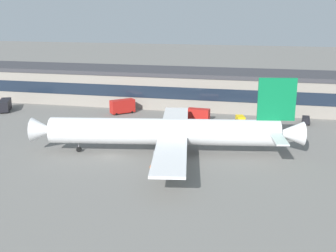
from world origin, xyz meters
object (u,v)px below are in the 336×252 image
Objects in this scene: catering_truck at (123,106)px; fuel_truck at (5,105)px; traffic_cone_0 at (151,166)px; baggage_tug at (240,119)px; follow_me_car at (306,120)px; airliner at (168,132)px; stair_truck at (198,114)px.

fuel_truck is at bearing -172.49° from catering_truck.
traffic_cone_0 is (20.05, -42.02, -1.99)m from catering_truck.
baggage_tug is 0.57× the size of catering_truck.
follow_me_car reaches higher than traffic_cone_0.
catering_truck is 11.58× the size of traffic_cone_0.
baggage_tug is 6.64× the size of traffic_cone_0.
baggage_tug is at bearing 69.50° from traffic_cone_0.
airliner reaches higher than traffic_cone_0.
catering_truck is at bearing 175.24° from baggage_tug.
baggage_tug is (11.45, 1.27, -0.89)m from stair_truck.
catering_truck is at bearing 115.51° from traffic_cone_0.
stair_truck reaches higher than follow_me_car.
catering_truck is (-21.36, 32.73, -2.51)m from airliner.
airliner is 10.40m from traffic_cone_0.
baggage_tug is (70.83, 1.88, -0.80)m from fuel_truck.
follow_me_car is at bearing 8.24° from baggage_tug.
stair_truck is 0.70× the size of fuel_truck.
catering_truck is (-51.99, 0.38, 1.20)m from follow_me_car.
stair_truck is at bearing 0.58° from fuel_truck.
follow_me_car is at bearing -0.42° from catering_truck.
follow_me_car is (30.63, 32.35, -3.71)m from airliner.
traffic_cone_0 is at bearing -110.50° from baggage_tug.
traffic_cone_0 is (-14.63, -39.13, -0.78)m from baggage_tug.
traffic_cone_0 is (56.20, -37.25, -1.58)m from fuel_truck.
baggage_tug is at bearing 1.52° from fuel_truck.
stair_truck is 23.61m from catering_truck.
catering_truck is at bearing 123.13° from airliner.
traffic_cone_0 is (-31.94, -41.63, -0.79)m from follow_me_car.
fuel_truck is 67.44m from traffic_cone_0.
airliner is 28.77m from stair_truck.
baggage_tug is at bearing -4.76° from catering_truck.
catering_truck is (36.15, 4.77, 0.41)m from fuel_truck.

